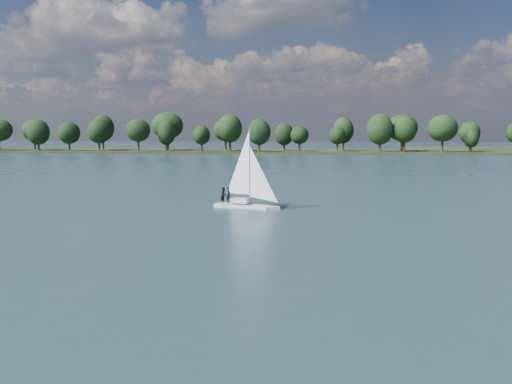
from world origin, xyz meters
TOP-DOWN VIEW (x-y plane):
  - ground at (0.00, 100.00)m, footprint 700.00×700.00m
  - far_shore at (0.00, 212.00)m, footprint 660.00×40.00m
  - sailboat at (-2.62, 44.10)m, footprint 7.10×4.06m
  - treeline at (-4.20, 207.79)m, footprint 562.45×73.52m

SIDE VIEW (x-z plane):
  - ground at x=0.00m, z-range 0.00..0.00m
  - far_shore at x=0.00m, z-range -0.75..0.75m
  - sailboat at x=-2.62m, z-range -1.99..7.02m
  - treeline at x=-4.20m, z-range -1.11..17.42m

